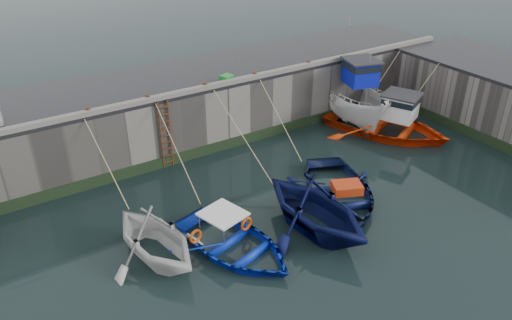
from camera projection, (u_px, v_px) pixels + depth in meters
ground at (352, 278)px, 16.12m from camera, size 120.00×120.00×0.00m
quay_back at (182, 107)px, 24.57m from camera, size 30.00×5.00×3.00m
road_back at (180, 77)px, 23.80m from camera, size 30.00×5.00×0.16m
kerb_back at (202, 88)px, 21.99m from camera, size 30.00×0.30×0.20m
algae_back at (207, 150)px, 23.32m from camera, size 30.00×0.08×0.50m
algae_right at (507, 148)px, 23.48m from camera, size 0.08×15.00×0.50m
ladder at (166, 135)px, 21.68m from camera, size 0.51×0.08×3.20m
boat_near_white at (157, 256)px, 17.05m from camera, size 4.29×4.75×2.21m
boat_near_white_rope at (117, 201)px, 20.02m from camera, size 0.04×4.03×3.10m
boat_near_blue at (234, 250)px, 17.36m from camera, size 4.60×5.57×1.00m
boat_near_blue_rope at (178, 190)px, 20.75m from camera, size 0.04×4.95×3.10m
boat_near_blacktrim at (313, 230)px, 18.37m from camera, size 4.65×5.26×2.59m
boat_near_blacktrim_rope at (244, 173)px, 21.97m from camera, size 0.04×5.46×3.10m
boat_near_navy at (339, 198)px, 20.23m from camera, size 5.66×6.42×1.10m
boat_near_navy_rope at (278, 155)px, 23.42m from camera, size 0.04×4.50×3.10m
boat_far_white at (352, 100)px, 26.49m from camera, size 4.17×7.01×5.54m
boat_far_orange at (387, 126)px, 25.25m from camera, size 6.80×7.69×4.32m
fish_crate at (227, 78)px, 22.96m from camera, size 0.65×0.60×0.29m
bollard_a at (88, 111)px, 19.68m from camera, size 0.18×0.18×0.28m
bollard_b at (148, 98)px, 20.86m from camera, size 0.18×0.18×0.28m
bollard_c at (205, 86)px, 22.14m from camera, size 0.18×0.18×0.28m
bollard_d at (254, 75)px, 23.37m from camera, size 0.18×0.18×0.28m
bollard_e at (308, 63)px, 24.88m from camera, size 0.18×0.18×0.28m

